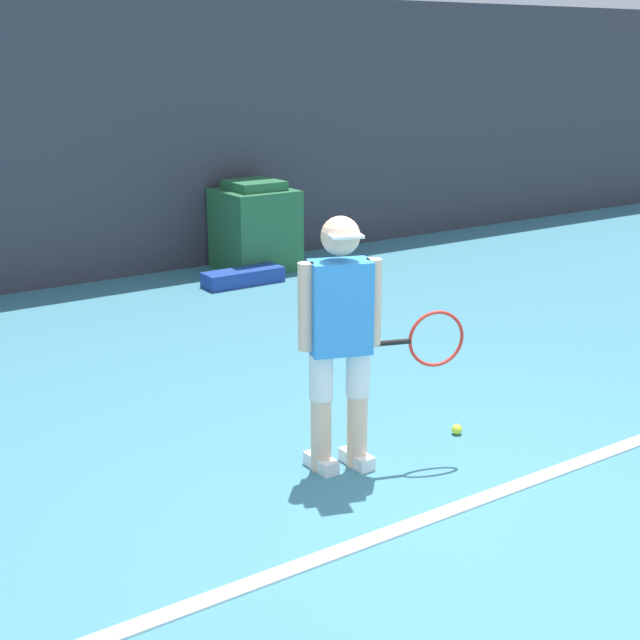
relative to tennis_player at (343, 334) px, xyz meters
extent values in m
plane|color=teal|center=(0.13, -0.84, -0.83)|extent=(24.00, 24.00, 0.00)
cube|color=#383842|center=(0.13, 5.15, 0.66)|extent=(24.00, 0.10, 2.96)
cube|color=white|center=(0.13, -0.76, -0.82)|extent=(21.60, 0.10, 0.01)
cylinder|color=beige|center=(-0.12, 0.04, -0.60)|extent=(0.12, 0.12, 0.45)
cylinder|color=white|center=(-0.12, 0.04, -0.24)|extent=(0.14, 0.14, 0.27)
cube|color=white|center=(-0.12, 0.04, -0.79)|extent=(0.10, 0.24, 0.08)
cylinder|color=beige|center=(0.09, -0.03, -0.60)|extent=(0.12, 0.12, 0.45)
cylinder|color=white|center=(0.09, -0.03, -0.24)|extent=(0.14, 0.14, 0.27)
cube|color=white|center=(0.09, -0.03, -0.79)|extent=(0.10, 0.24, 0.08)
cube|color=#338CE0|center=(-0.02, 0.01, 0.16)|extent=(0.39, 0.30, 0.53)
sphere|color=beige|center=(-0.02, 0.01, 0.57)|extent=(0.22, 0.22, 0.22)
cube|color=white|center=(-0.05, -0.09, 0.59)|extent=(0.21, 0.17, 0.02)
cylinder|color=beige|center=(-0.20, 0.07, 0.18)|extent=(0.09, 0.09, 0.50)
cylinder|color=beige|center=(0.17, -0.06, 0.18)|extent=(0.09, 0.09, 0.50)
cylinder|color=black|center=(0.28, -0.10, -0.07)|extent=(0.22, 0.11, 0.03)
torus|color=red|center=(0.54, -0.19, -0.07)|extent=(0.33, 0.13, 0.34)
sphere|color=#D1E533|center=(0.89, -0.03, -0.79)|extent=(0.07, 0.07, 0.07)
cube|color=#28663D|center=(2.11, 4.65, -0.38)|extent=(0.79, 0.78, 0.89)
cube|color=#28663D|center=(2.11, 4.65, 0.12)|extent=(0.55, 0.55, 0.10)
cube|color=#1E3D99|center=(1.64, 4.11, -0.75)|extent=(0.87, 0.29, 0.16)
camera|label=1|loc=(-2.79, -3.90, 1.53)|focal=50.00mm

